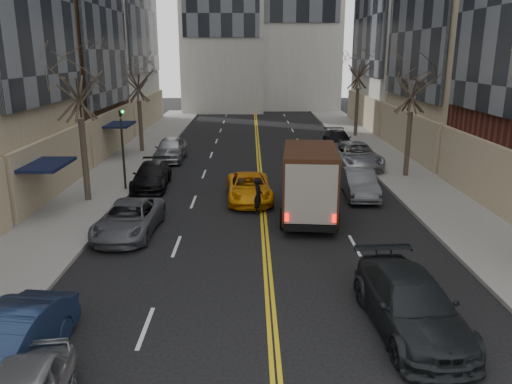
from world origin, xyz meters
TOP-DOWN VIEW (x-y plane):
  - sidewalk_left at (-9.00, 27.00)m, footprint 4.00×66.00m
  - sidewalk_right at (9.00, 27.00)m, footprint 4.00×66.00m
  - tree_lf_mid at (-8.80, 20.00)m, footprint 3.20×3.20m
  - tree_lf_far at (-8.80, 33.00)m, footprint 3.20×3.20m
  - tree_rt_mid at (8.80, 25.00)m, footprint 3.20×3.20m
  - tree_rt_far at (8.80, 40.00)m, footprint 3.20×3.20m
  - traffic_signal at (-7.39, 22.00)m, footprint 0.29×0.26m
  - ups_truck at (2.06, 17.52)m, footprint 2.89×6.21m
  - observer_sedan at (3.75, 7.86)m, footprint 2.48×5.38m
  - taxi at (-0.66, 20.28)m, footprint 2.48×4.89m
  - pedestrian at (-0.24, 18.06)m, footprint 0.50×0.68m
  - parked_lf_b at (-6.30, 6.13)m, footprint 2.00×4.50m
  - parked_lf_c at (-5.64, 15.40)m, footprint 2.43×4.92m
  - parked_lf_d at (-6.14, 22.89)m, footprint 2.10×4.73m
  - parked_lf_e at (-6.17, 30.12)m, footprint 1.98×4.80m
  - parked_rt_a at (5.10, 20.87)m, footprint 1.69×4.41m
  - parked_rt_b at (6.30, 27.71)m, footprint 2.90×5.98m
  - parked_rt_c at (6.30, 34.63)m, footprint 1.97×4.75m

SIDE VIEW (x-z plane):
  - sidewalk_left at x=-9.00m, z-range 0.00..0.15m
  - sidewalk_right at x=9.00m, z-range 0.00..0.15m
  - taxi at x=-0.66m, z-range 0.00..1.32m
  - parked_lf_c at x=-5.64m, z-range 0.00..1.34m
  - parked_lf_d at x=-6.14m, z-range 0.00..1.35m
  - parked_rt_c at x=6.30m, z-range 0.00..1.37m
  - parked_rt_a at x=5.10m, z-range 0.00..1.43m
  - parked_lf_b at x=-6.30m, z-range 0.00..1.44m
  - observer_sedan at x=3.75m, z-range 0.00..1.52m
  - parked_lf_e at x=-6.17m, z-range 0.00..1.63m
  - parked_rt_b at x=6.30m, z-range 0.00..1.64m
  - pedestrian at x=-0.24m, z-range 0.00..1.71m
  - ups_truck at x=2.06m, z-range 0.01..3.32m
  - traffic_signal at x=-7.39m, z-range 0.47..5.17m
  - tree_lf_far at x=-8.80m, z-range 1.97..10.08m
  - tree_rt_mid at x=8.80m, z-range 2.01..10.33m
  - tree_lf_mid at x=-8.80m, z-range 2.14..11.05m
  - tree_rt_far at x=8.80m, z-range 2.19..11.29m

